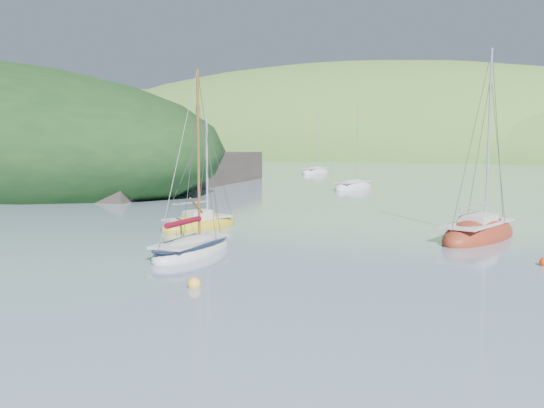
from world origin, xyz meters
The scene contains 8 objects.
ground centered at (0.00, 0.00, 0.00)m, with size 700.00×700.00×0.00m, color #738CA0.
shoreline_hills centered at (-9.66, 172.42, 0.00)m, with size 690.00×135.00×56.00m.
daysailer_white centered at (-3.79, 3.99, 0.21)m, with size 2.63×5.85×8.71m.
sloop_red centered at (6.66, 14.26, 0.21)m, with size 3.85×7.42×10.46m.
sailboat_yellow centered at (-8.05, 10.62, 0.17)m, with size 3.35×5.47×6.78m.
distant_sloop_a centered at (-10.19, 41.19, 0.16)m, with size 3.22×6.72×9.20m.
distant_sloop_c centered at (-25.46, 65.91, 0.17)m, with size 2.90×7.19×10.07m.
mooring_buoys centered at (1.85, 5.67, 0.12)m, with size 18.03×12.54×0.47m.
Camera 1 is at (11.72, -17.55, 5.00)m, focal length 40.00 mm.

